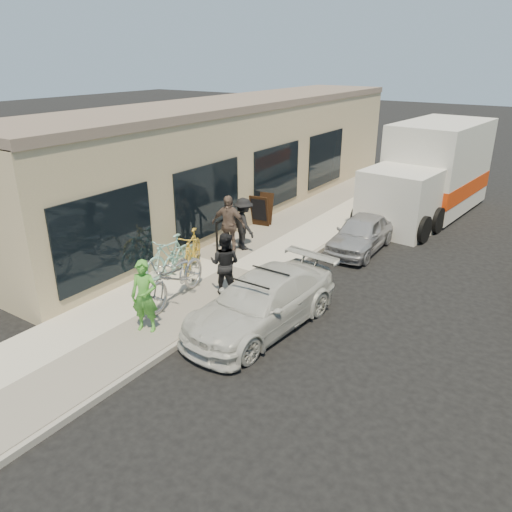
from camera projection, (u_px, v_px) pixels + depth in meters
The scene contains 17 objects.
ground at pixel (220, 335), 11.00m from camera, with size 120.00×120.00×0.00m, color black.
sidewalk at pixel (229, 267), 14.31m from camera, with size 3.00×34.00×0.15m, color #BAB5A8.
curb at pixel (274, 280), 13.52m from camera, with size 0.12×34.00×0.13m, color gray.
storefront at pixel (238, 157), 19.06m from camera, with size 3.60×20.00×4.22m.
bike_rack at pixel (222, 231), 15.19m from camera, with size 0.12×0.70×0.98m.
sandwich_board at pixel (261, 210), 17.45m from camera, with size 0.77×0.77×1.10m.
sedan_white at pixel (262, 302), 11.14m from camera, with size 2.12×4.39×1.27m.
sedan_silver at pixel (361, 233), 15.58m from camera, with size 1.33×3.30×1.12m, color #AAA9AF.
moving_truck at pixel (431, 175), 18.92m from camera, with size 3.20×7.14×3.41m.
tandem_bike at pixel (176, 277), 12.02m from camera, with size 0.83×2.37×1.25m, color #B2B2B4.
woman_rider at pixel (144, 296), 10.65m from camera, with size 0.59×0.39×1.63m, color green.
man_standing at pixel (225, 264), 12.33m from camera, with size 0.78×0.61×1.60m, color black.
cruiser_bike_a at pixel (170, 256), 13.52m from camera, with size 0.50×1.78×1.07m, color #80BFB7.
cruiser_bike_b at pixel (181, 255), 13.94m from camera, with size 0.54×1.56×0.82m, color #80BFB7.
cruiser_bike_c at pixel (192, 250), 13.87m from camera, with size 0.51×1.81×1.09m, color gold.
bystander_a at pixel (244, 224), 15.20m from camera, with size 1.05×0.60×1.62m, color black.
bystander_b at pixel (228, 225), 14.83m from camera, with size 1.06×0.44×1.80m, color brown.
Camera 1 is at (5.97, -7.47, 5.77)m, focal length 35.00 mm.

